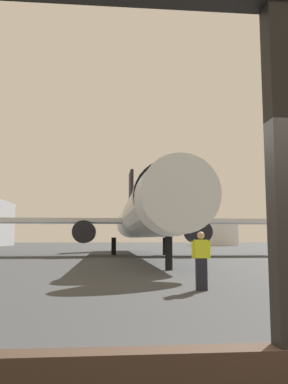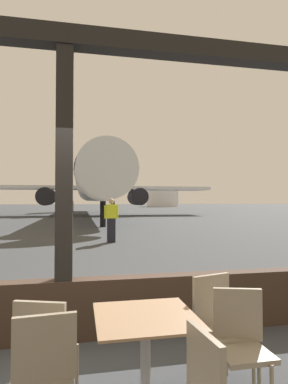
# 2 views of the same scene
# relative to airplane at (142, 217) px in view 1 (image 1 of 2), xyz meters

# --- Properties ---
(ground_plane) EXTENTS (220.00, 220.00, 0.00)m
(ground_plane) POSITION_rel_airplane_xyz_m (-1.59, 8.77, -3.38)
(ground_plane) COLOR #383A3D
(window_frame) EXTENTS (8.66, 0.24, 3.75)m
(window_frame) POSITION_rel_airplane_xyz_m (-1.59, -31.23, -2.09)
(window_frame) COLOR #38281E
(window_frame) RESTS_ON ground
(airplane) EXTENTS (26.99, 37.25, 10.17)m
(airplane) POSITION_rel_airplane_xyz_m (0.00, 0.00, 0.00)
(airplane) COLOR silver
(airplane) RESTS_ON ground
(ground_crew_worker) EXTENTS (0.54, 0.26, 1.74)m
(ground_crew_worker) POSITION_rel_airplane_xyz_m (-0.19, -22.52, -2.48)
(ground_crew_worker) COLOR black
(ground_crew_worker) RESTS_ON ground
(fuel_storage_tank) EXTENTS (8.98, 8.98, 4.68)m
(fuel_storage_tank) POSITION_rel_airplane_xyz_m (21.22, 51.01, -1.04)
(fuel_storage_tank) COLOR white
(fuel_storage_tank) RESTS_ON ground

